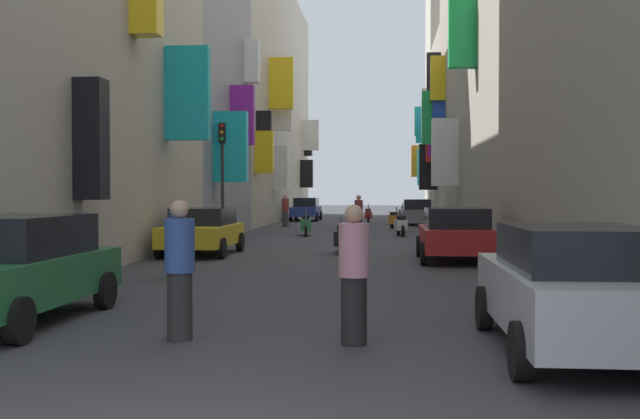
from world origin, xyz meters
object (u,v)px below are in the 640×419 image
at_px(scooter_orange, 395,220).
at_px(pedestrian_far_away, 177,239).
at_px(parked_car_yellow, 203,230).
at_px(pedestrian_near_left, 285,211).
at_px(pedestrian_near_right, 354,275).
at_px(scooter_green, 306,225).
at_px(parked_car_grey, 417,211).
at_px(traffic_light_near_corner, 222,161).
at_px(scooter_silver, 404,212).
at_px(parked_car_red, 456,233).
at_px(parked_car_blue, 306,209).
at_px(pedestrian_crossing, 180,270).
at_px(parked_car_silver, 573,287).
at_px(scooter_black, 342,238).
at_px(scooter_white, 401,225).
at_px(parked_car_green, 9,267).
at_px(scooter_red, 368,215).
at_px(pedestrian_mid_street, 359,214).

bearing_deg(scooter_orange, pedestrian_far_away, -102.83).
distance_m(parked_car_yellow, pedestrian_near_left, 17.99).
bearing_deg(pedestrian_near_right, pedestrian_far_away, 121.16).
bearing_deg(scooter_green, pedestrian_far_away, -94.14).
distance_m(parked_car_grey, traffic_light_near_corner, 16.88).
bearing_deg(scooter_green, scooter_silver, 76.99).
distance_m(parked_car_red, parked_car_blue, 29.15).
bearing_deg(pedestrian_far_away, pedestrian_crossing, -73.91).
bearing_deg(pedestrian_near_right, traffic_light_near_corner, 107.03).
xyz_separation_m(scooter_orange, pedestrian_far_away, (-5.03, -22.09, 0.38)).
bearing_deg(pedestrian_near_right, parked_car_silver, -6.65).
bearing_deg(scooter_black, pedestrian_near_left, 103.42).
relative_size(parked_car_yellow, pedestrian_crossing, 2.27).
distance_m(pedestrian_near_right, traffic_light_near_corner, 20.29).
distance_m(pedestrian_crossing, pedestrian_far_away, 7.14).
xyz_separation_m(scooter_green, scooter_silver, (4.67, 20.20, -0.00)).
relative_size(scooter_white, pedestrian_near_right, 1.06).
bearing_deg(pedestrian_crossing, parked_car_red, 68.26).
height_order(parked_car_grey, parked_car_yellow, parked_car_grey).
distance_m(parked_car_red, pedestrian_far_away, 7.84).
xyz_separation_m(parked_car_grey, scooter_white, (-1.13, -10.90, -0.30)).
distance_m(parked_car_red, scooter_black, 4.03).
distance_m(parked_car_blue, parked_car_silver, 40.60).
bearing_deg(scooter_orange, pedestrian_near_right, -91.64).
relative_size(scooter_silver, pedestrian_far_away, 1.14).
distance_m(scooter_white, traffic_light_near_corner, 8.30).
bearing_deg(scooter_silver, parked_car_grey, -86.67).
bearing_deg(parked_car_red, parked_car_blue, 104.12).
distance_m(parked_car_green, scooter_green, 21.85).
distance_m(parked_car_green, pedestrian_far_away, 5.90).
bearing_deg(scooter_black, parked_car_red, -36.70).
xyz_separation_m(parked_car_yellow, scooter_red, (4.40, 23.90, -0.28)).
distance_m(parked_car_green, scooter_orange, 28.53).
bearing_deg(pedestrian_near_left, parked_car_red, -69.46).
xyz_separation_m(scooter_red, pedestrian_near_left, (-4.32, -5.91, 0.41)).
height_order(parked_car_blue, parked_car_green, parked_car_green).
bearing_deg(scooter_black, scooter_silver, 85.00).
bearing_deg(pedestrian_near_left, parked_car_green, -90.01).
height_order(parked_car_yellow, scooter_black, parked_car_yellow).
xyz_separation_m(scooter_silver, pedestrian_crossing, (-3.84, -42.98, 0.43)).
bearing_deg(pedestrian_crossing, parked_car_silver, -4.49).
height_order(parked_car_red, scooter_white, parked_car_red).
distance_m(scooter_green, scooter_silver, 20.73).
xyz_separation_m(parked_car_blue, scooter_orange, (5.66, -10.59, -0.31)).
distance_m(parked_car_green, parked_car_yellow, 11.72).
height_order(parked_car_red, parked_car_green, parked_car_green).
distance_m(parked_car_silver, scooter_green, 23.83).
bearing_deg(scooter_black, pedestrian_crossing, -95.33).
relative_size(pedestrian_mid_street, pedestrian_far_away, 1.03).
height_order(scooter_green, scooter_silver, same).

